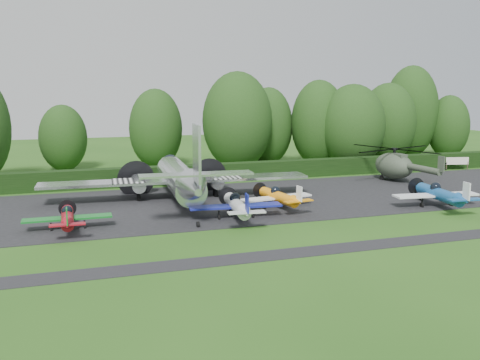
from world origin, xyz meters
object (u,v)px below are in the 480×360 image
object	(u,v)px
sign_board	(457,161)
helicopter	(394,163)
transport_plane	(180,178)
light_plane_orange	(278,197)
light_plane_red	(67,217)
light_plane_white	(237,205)
light_plane_blue	(439,194)

from	to	relation	value
sign_board	helicopter	bearing A→B (deg)	-173.99
transport_plane	light_plane_orange	world-z (taller)	transport_plane
sign_board	light_plane_orange	bearing A→B (deg)	-169.66
light_plane_red	light_plane_white	xyz separation A→B (m)	(12.80, -0.70, 0.17)
light_plane_blue	helicopter	bearing A→B (deg)	65.85
light_plane_orange	sign_board	size ratio (longest dim) A/B	2.38
helicopter	light_plane_white	bearing A→B (deg)	-149.16
light_plane_blue	sign_board	size ratio (longest dim) A/B	2.72
light_plane_white	light_plane_blue	size ratio (longest dim) A/B	0.97
transport_plane	light_plane_blue	bearing A→B (deg)	-27.25
light_plane_white	light_plane_blue	distance (m)	18.20
transport_plane	light_plane_orange	bearing A→B (deg)	-38.07
light_plane_blue	light_plane_white	bearing A→B (deg)	169.16
transport_plane	light_plane_white	size ratio (longest dim) A/B	3.20
light_plane_red	helicopter	world-z (taller)	helicopter
light_plane_white	helicopter	xyz separation A→B (m)	(22.26, 11.48, 0.82)
helicopter	sign_board	distance (m)	13.09
helicopter	light_plane_blue	bearing A→B (deg)	-104.17
light_plane_blue	transport_plane	bearing A→B (deg)	149.93
light_plane_red	helicopter	size ratio (longest dim) A/B	0.49
light_plane_red	sign_board	xyz separation A→B (m)	(47.37, 15.14, 0.11)
light_plane_red	light_plane_blue	size ratio (longest dim) A/B	0.83
helicopter	light_plane_red	bearing A→B (deg)	-159.35
light_plane_red	light_plane_orange	world-z (taller)	light_plane_orange
transport_plane	light_plane_red	xyz separation A→B (m)	(-9.92, -7.11, -1.22)
light_plane_white	light_plane_blue	bearing A→B (deg)	-10.50
light_plane_white	light_plane_blue	world-z (taller)	light_plane_blue
light_plane_white	sign_board	bearing A→B (deg)	18.53
light_plane_blue	helicopter	distance (m)	13.54
transport_plane	sign_board	distance (m)	38.32
transport_plane	helicopter	size ratio (longest dim) A/B	1.84
light_plane_orange	transport_plane	bearing A→B (deg)	153.77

